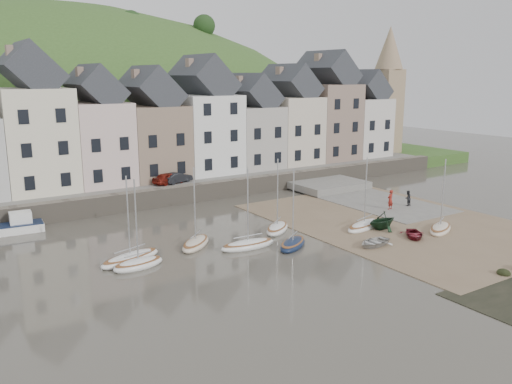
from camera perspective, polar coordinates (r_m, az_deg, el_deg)
ground at (r=40.94m, az=4.62°, el=-5.64°), size 160.00×160.00×0.00m
quay_land at (r=68.14m, az=-12.05°, el=2.15°), size 90.00×30.00×1.50m
quay_street at (r=57.59m, az=-7.92°, el=1.23°), size 70.00×7.00×0.10m
seawall at (r=54.64m, az=-6.32°, el=-0.04°), size 70.00×1.20×1.80m
beach at (r=48.20m, az=15.04°, el=-3.19°), size 18.00×26.00×0.06m
slipway at (r=56.33m, az=11.75°, el=-0.73°), size 8.00×18.00×0.12m
hillside at (r=97.59m, az=-20.35°, el=-6.60°), size 134.40×84.00×84.00m
townhouse_terrace at (r=60.64m, az=-8.00°, el=7.31°), size 61.05×8.00×13.93m
church_spire at (r=80.07m, az=14.05°, el=11.00°), size 4.00×4.00×18.00m
sailboat_0 at (r=38.10m, az=-13.42°, el=-6.95°), size 5.05×2.91×6.32m
sailboat_1 at (r=36.87m, az=-12.60°, el=-7.57°), size 3.83×2.01×6.32m
sailboat_2 at (r=40.47m, az=-6.54°, el=-5.51°), size 3.96×3.81×6.32m
sailboat_3 at (r=44.08m, az=2.31°, el=-3.91°), size 3.94×3.62×6.32m
sailboat_4 at (r=39.90m, az=-0.88°, el=-5.70°), size 4.56×1.72×6.32m
sailboat_5 at (r=40.20m, az=3.98°, el=-5.58°), size 4.01×3.41×6.32m
sailboat_6 at (r=45.77m, az=11.61°, el=-3.55°), size 5.04×2.83×6.32m
sailboat_7 at (r=46.57m, az=19.30°, el=-3.73°), size 4.39×3.24×6.32m
motorboat_2 at (r=47.86m, az=-24.67°, el=-3.35°), size 4.94×2.10×1.70m
rowboat_white at (r=41.13m, az=12.62°, el=-5.30°), size 3.15×2.42×0.60m
rowboat_green at (r=45.56m, az=13.47°, el=-2.98°), size 2.96×2.57×1.53m
rowboat_red at (r=43.95m, az=16.70°, el=-4.40°), size 3.22×3.33×0.56m
person_red at (r=52.08m, az=14.31°, el=-0.80°), size 0.75×0.56×1.89m
person_dark at (r=53.95m, az=16.07°, el=-0.64°), size 0.82×0.68×1.53m
car_left at (r=55.73m, az=-9.41°, el=1.49°), size 3.85×2.40×1.22m
car_right at (r=56.14m, az=-8.47°, el=1.55°), size 3.59×2.09×1.12m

